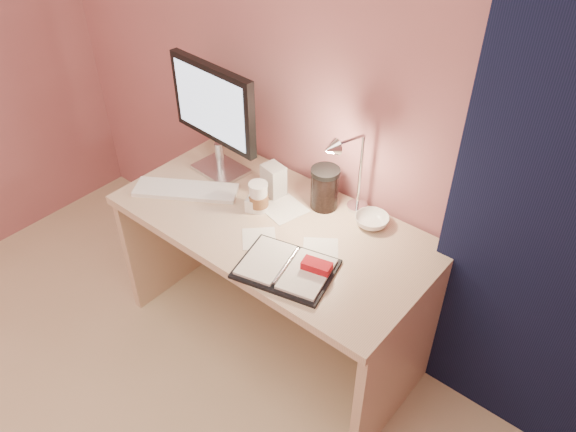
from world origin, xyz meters
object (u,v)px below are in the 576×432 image
Objects in this scene: monitor at (215,110)px; planner at (289,268)px; lotion_bottle at (251,202)px; dark_jar at (325,190)px; coffee_cup at (259,198)px; keyboard at (186,190)px; desk at (285,252)px; product_box at (274,180)px; bowl at (372,221)px; desk_lamp at (355,173)px.

monitor is 1.30× the size of planner.
dark_jar is (0.22, 0.23, 0.04)m from lotion_bottle.
coffee_cup is (0.35, -0.11, -0.26)m from monitor.
lotion_bottle reaches higher than keyboard.
desk is at bearing 27.53° from coffee_cup.
planner is (0.69, -0.10, 0.00)m from keyboard.
coffee_cup is at bearing -66.15° from product_box.
product_box reaches higher than planner.
product_box is (-0.03, 0.13, 0.01)m from coffee_cup.
dark_jar reaches higher than keyboard.
bowl is at bearing -8.97° from keyboard.
lotion_bottle is at bearing -75.45° from product_box.
product_box is at bearing 148.92° from desk.
lotion_bottle is at bearing -17.61° from keyboard.
coffee_cup is at bearing 54.34° from lotion_bottle.
monitor is 1.38× the size of desk_lamp.
product_box reaches higher than desk.
desk is 2.61× the size of monitor.
desk is 0.31m from coffee_cup.
lotion_bottle is (0.32, 0.09, 0.04)m from keyboard.
desk is at bearing 118.26° from planner.
lotion_bottle is at bearing -146.32° from desk.
lotion_bottle is 0.48m from desk_lamp.
keyboard is 3.40× the size of coffee_cup.
coffee_cup is at bearing -13.06° from monitor.
bowl is 0.48m from product_box.
desk_lamp reaches higher than planner.
desk_lamp is (0.37, 0.22, 0.20)m from lotion_bottle.
keyboard is 1.20× the size of desk_lamp.
planner is 0.41m from lotion_bottle.
desk is 3.00× the size of keyboard.
lotion_bottle reaches higher than desk.
planner is at bearing -26.73° from lotion_bottle.
coffee_cup reaches higher than bowl.
desk_lamp is at bearing 74.43° from planner.
planner is 1.06× the size of desk_lamp.
keyboard is 2.72× the size of dark_jar.
desk_lamp is (0.15, -0.01, 0.16)m from dark_jar.
desk_lamp reaches higher than lotion_bottle.
bowl is at bearing 27.20° from coffee_cup.
keyboard is 0.80m from desk_lamp.
planner is (0.69, -0.32, -0.31)m from monitor.
planner is 0.41m from coffee_cup.
desk_lamp is at bearing 20.30° from product_box.
dark_jar is (0.10, 0.15, 0.31)m from desk.
keyboard is 0.64m from dark_jar.
keyboard is 5.01× the size of lotion_bottle.
coffee_cup is 0.49m from bowl.
monitor is 0.45m from lotion_bottle.
bowl is at bearing 27.10° from desk.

